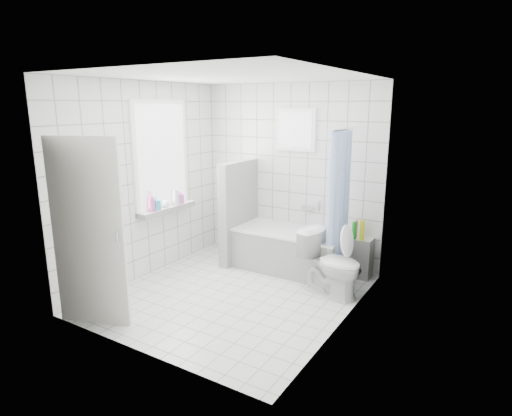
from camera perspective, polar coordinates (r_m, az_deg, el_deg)
The scene contains 19 objects.
ground at distance 5.42m, azimuth -3.13°, elevation -11.43°, with size 3.00×3.00×0.00m, color white.
ceiling at distance 4.93m, azimuth -3.53°, elevation 17.14°, with size 3.00×3.00×0.00m, color white.
wall_back at distance 6.29m, azimuth 4.49°, elevation 4.47°, with size 2.80×0.02×2.60m, color white.
wall_front at distance 3.91m, azimuth -15.90°, elevation -1.66°, with size 2.80×0.02×2.60m, color white.
wall_left at distance 5.91m, azimuth -14.58°, elevation 3.49°, with size 0.02×3.00×2.60m, color white.
wall_right at distance 4.39m, azimuth 11.90°, elevation 0.22°, with size 0.02×3.00×2.60m, color white.
window_left at distance 6.05m, azimuth -12.41°, elevation 6.70°, with size 0.01×0.90×1.40m, color white.
window_back at distance 6.13m, azimuth 5.25°, elevation 10.33°, with size 0.50×0.01×0.50m, color white.
window_sill at distance 6.15m, azimuth -11.76°, elevation -0.18°, with size 0.18×1.02×0.08m, color white.
door at distance 4.74m, azimuth -21.49°, elevation -3.20°, with size 0.04×0.80×2.00m, color silver.
bathtub at distance 6.11m, azimuth 4.61°, elevation -5.59°, with size 1.56×0.77×0.58m.
partition_wall at distance 6.34m, azimuth -2.32°, elevation -0.50°, with size 0.15×0.85×1.50m, color white.
tiled_ledge at distance 6.02m, azimuth 13.30°, elevation -6.36°, with size 0.40×0.24×0.55m, color white.
toilet at distance 5.36m, azimuth 10.05°, elevation -7.32°, with size 0.45×0.78×0.80m, color white.
curtain_rod at distance 5.47m, azimuth 11.66°, elevation 10.25°, with size 0.02×0.02×0.80m, color silver.
shower_curtain at distance 5.47m, azimuth 10.75°, elevation 0.76°, with size 0.14×0.48×1.78m, color #4673CD, non-canonical shape.
tub_faucet at distance 6.20m, azimuth 6.93°, elevation 0.04°, with size 0.18×0.06×0.06m, color silver.
sill_bottles at distance 6.09m, azimuth -11.90°, elevation 1.25°, with size 0.14×0.70×0.30m.
ledge_bottles at distance 5.86m, azimuth 13.37°, elevation -2.84°, with size 0.19×0.18×0.27m.
Camera 1 is at (2.80, -4.04, 2.29)m, focal length 30.00 mm.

